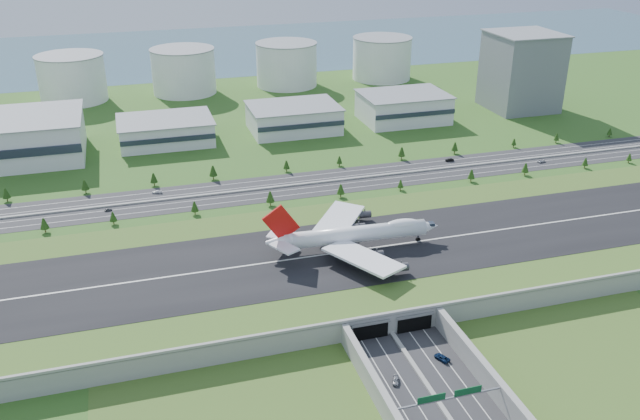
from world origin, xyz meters
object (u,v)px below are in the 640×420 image
object	(u,v)px
fuel_tank_a	(72,79)
boeing_747	(354,234)
car_2	(442,358)
car_4	(108,210)
car_5	(449,160)
office_tower	(521,72)
car_7	(157,192)
car_0	(396,380)
car_6	(541,161)

from	to	relation	value
fuel_tank_a	boeing_747	bearing A→B (deg)	-68.16
car_2	car_4	xyz separation A→B (m)	(-108.20, 158.43, -0.17)
fuel_tank_a	car_2	size ratio (longest dim) A/B	8.41
car_4	car_5	distance (m)	197.85
office_tower	boeing_747	world-z (taller)	office_tower
fuel_tank_a	car_2	xyz separation A→B (m)	(130.69, -378.87, -16.55)
boeing_747	car_7	distance (m)	128.91
boeing_747	car_0	bearing A→B (deg)	-95.71
fuel_tank_a	car_0	distance (m)	401.49
car_4	car_5	bearing A→B (deg)	-92.12
boeing_747	car_5	xyz separation A→B (m)	(96.42, 103.04, -13.75)
car_5	office_tower	bearing A→B (deg)	136.06
office_tower	car_6	size ratio (longest dim) A/B	10.43
fuel_tank_a	car_7	distance (m)	210.38
car_2	car_6	world-z (taller)	car_2
office_tower	car_5	xyz separation A→B (m)	(-100.29, -89.66, -26.54)
car_0	car_5	size ratio (longest dim) A/B	0.97
office_tower	fuel_tank_a	xyz separation A→B (m)	(-320.00, 115.00, -10.00)
office_tower	boeing_747	distance (m)	275.66
fuel_tank_a	car_6	world-z (taller)	fuel_tank_a
car_2	car_6	xyz separation A→B (m)	(141.07, 157.17, -0.09)
fuel_tank_a	car_0	bearing A→B (deg)	-73.94
office_tower	fuel_tank_a	bearing A→B (deg)	160.23
office_tower	car_2	size ratio (longest dim) A/B	9.25
car_4	car_6	bearing A→B (deg)	-96.98
office_tower	car_0	size ratio (longest dim) A/B	11.20
boeing_747	car_5	size ratio (longest dim) A/B	15.15
car_4	car_5	xyz separation A→B (m)	(197.22, 15.78, 0.18)
car_0	office_tower	bearing A→B (deg)	75.49
car_0	car_2	xyz separation A→B (m)	(19.72, 6.63, -0.01)
car_7	car_6	bearing A→B (deg)	103.13
office_tower	car_5	world-z (taller)	office_tower
boeing_747	car_2	distance (m)	72.87
office_tower	car_0	xyz separation A→B (m)	(-209.02, -270.50, -26.54)
car_2	car_7	world-z (taller)	car_2
fuel_tank_a	car_7	bearing A→B (deg)	-76.87
car_4	car_6	size ratio (longest dim) A/B	0.74
car_7	car_0	bearing A→B (deg)	36.85
car_4	boeing_747	bearing A→B (deg)	-137.57
fuel_tank_a	car_5	xyz separation A→B (m)	(219.71, -204.66, -16.54)
office_tower	car_7	distance (m)	287.86
office_tower	car_4	xyz separation A→B (m)	(-297.51, -105.44, -26.72)
car_0	car_4	size ratio (longest dim) A/B	1.27
car_4	car_7	world-z (taller)	car_7
car_0	car_7	size ratio (longest dim) A/B	0.94
car_5	car_7	size ratio (longest dim) A/B	0.97
car_0	car_4	world-z (taller)	car_0
fuel_tank_a	boeing_747	xyz separation A→B (m)	(123.29, -307.70, -2.80)
office_tower	car_6	distance (m)	120.09
car_0	car_5	world-z (taller)	car_0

